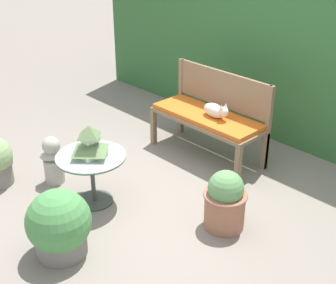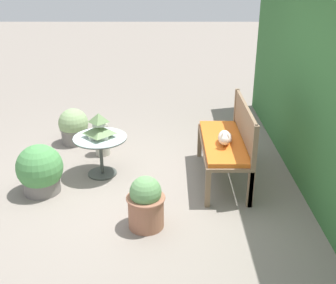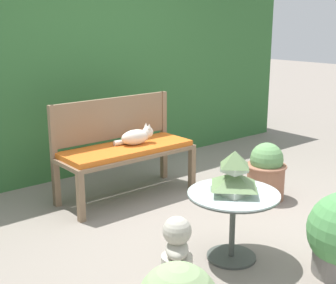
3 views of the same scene
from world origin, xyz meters
TOP-DOWN VIEW (x-y plane):
  - ground at (0.00, 0.00)m, footprint 30.00×30.00m
  - foliage_hedge_back at (0.00, 2.54)m, footprint 6.40×1.05m
  - garden_bench at (-0.22, 1.07)m, footprint 1.42×0.55m
  - bench_backrest at (-0.22, 1.32)m, footprint 1.42×0.06m
  - cat at (-0.10, 1.07)m, footprint 0.41×0.21m
  - patio_table at (-0.34, -0.51)m, footprint 0.70×0.70m
  - pagoda_birdhouse at (-0.34, -0.51)m, footprint 0.33×0.33m
  - garden_bust at (-0.96, -0.59)m, footprint 0.29×0.31m
  - potted_plant_path_edge at (0.85, 0.13)m, footprint 0.42×0.42m
  - potted_plant_bench_left at (0.12, -1.19)m, footprint 0.56×0.56m

SIDE VIEW (x-z plane):
  - ground at x=0.00m, z-range 0.00..0.00m
  - garden_bust at x=-0.96m, z-range -0.01..0.54m
  - potted_plant_path_edge at x=0.85m, z-range -0.01..0.58m
  - potted_plant_bench_left at x=0.12m, z-range -0.02..0.60m
  - patio_table at x=-0.34m, z-range 0.16..0.69m
  - garden_bench at x=-0.22m, z-range 0.20..0.75m
  - cat at x=-0.10m, z-range 0.53..0.74m
  - pagoda_birdhouse at x=-0.34m, z-range 0.51..0.84m
  - bench_backrest at x=-0.22m, z-range 0.22..1.24m
  - foliage_hedge_back at x=0.00m, z-range 0.00..2.28m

